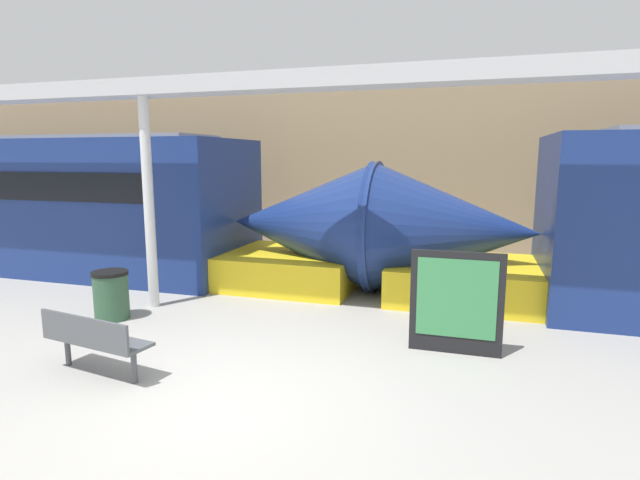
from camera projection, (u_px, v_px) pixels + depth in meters
The scene contains 8 objects.
ground_plane at pixel (220, 402), 5.58m from camera, with size 60.00×60.00×0.00m, color #9E9B96.
station_wall at pixel (379, 165), 13.92m from camera, with size 56.00×0.20×5.00m, color #9E8460.
train_right at pixel (17, 205), 12.71m from camera, with size 18.44×2.93×3.20m.
bench_near at pixel (93, 338), 6.16m from camera, with size 1.53×0.67×0.81m.
trash_bin at pixel (111, 295), 8.39m from camera, with size 0.59×0.59×0.82m.
poster_board at pixel (456, 303), 6.85m from camera, with size 1.26×0.07×1.44m.
support_column_near at pixel (149, 205), 8.86m from camera, with size 0.18×0.18×3.73m, color silver.
canopy_beam at pixel (142, 88), 8.54m from camera, with size 28.00×0.60×0.28m, color #B7B7BC.
Camera 1 is at (2.61, -4.64, 2.70)m, focal length 28.00 mm.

